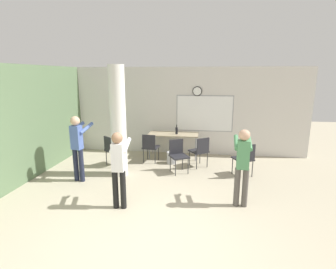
{
  "coord_description": "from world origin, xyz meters",
  "views": [
    {
      "loc": [
        0.81,
        -3.37,
        2.56
      ],
      "look_at": [
        -0.0,
        2.24,
        1.26
      ],
      "focal_mm": 28.0,
      "sensor_mm": 36.0,
      "label": 1
    }
  ],
  "objects": [
    {
      "name": "ground_plane",
      "position": [
        0.0,
        0.0,
        0.0
      ],
      "size": [
        24.0,
        24.0,
        0.0
      ],
      "primitive_type": "plane",
      "color": "#ADA389"
    },
    {
      "name": "wall_left_accent",
      "position": [
        -3.5,
        2.5,
        1.4
      ],
      "size": [
        0.12,
        7.0,
        2.8
      ],
      "color": "#5B7551",
      "rests_on": "ground_plane"
    },
    {
      "name": "wall_back",
      "position": [
        0.02,
        5.06,
        1.4
      ],
      "size": [
        8.0,
        0.15,
        2.8
      ],
      "color": "silver",
      "rests_on": "ground_plane"
    },
    {
      "name": "support_pillar",
      "position": [
        -1.36,
        2.85,
        1.4
      ],
      "size": [
        0.4,
        0.4,
        2.8
      ],
      "color": "silver",
      "rests_on": "ground_plane"
    },
    {
      "name": "folding_table",
      "position": [
        -0.17,
        4.54,
        0.7
      ],
      "size": [
        1.55,
        0.68,
        0.76
      ],
      "color": "tan",
      "rests_on": "ground_plane"
    },
    {
      "name": "bottle_on_table",
      "position": [
        -0.06,
        4.5,
        0.87
      ],
      "size": [
        0.08,
        0.08,
        0.29
      ],
      "color": "black",
      "rests_on": "folding_table"
    },
    {
      "name": "waste_bin",
      "position": [
        -0.14,
        3.93,
        0.17
      ],
      "size": [
        0.28,
        0.28,
        0.35
      ],
      "color": "#B2B2B7",
      "rests_on": "ground_plane"
    },
    {
      "name": "chair_table_front",
      "position": [
        0.12,
        3.26,
        0.51
      ],
      "size": [
        0.6,
        0.6,
        0.87
      ],
      "color": "#232328",
      "rests_on": "ground_plane"
    },
    {
      "name": "chair_table_right",
      "position": [
        0.69,
        3.72,
        0.51
      ],
      "size": [
        0.62,
        0.62,
        0.87
      ],
      "color": "#232328",
      "rests_on": "ground_plane"
    },
    {
      "name": "chair_table_left",
      "position": [
        -0.78,
        3.93,
        0.51
      ],
      "size": [
        0.49,
        0.49,
        0.87
      ],
      "color": "#232328",
      "rests_on": "ground_plane"
    },
    {
      "name": "chair_mid_room",
      "position": [
        1.83,
        3.19,
        0.51
      ],
      "size": [
        0.59,
        0.59,
        0.87
      ],
      "color": "#232328",
      "rests_on": "ground_plane"
    },
    {
      "name": "chair_near_pillar",
      "position": [
        -1.77,
        3.48,
        0.51
      ],
      "size": [
        0.62,
        0.62,
        0.87
      ],
      "color": "#232328",
      "rests_on": "ground_plane"
    },
    {
      "name": "person_playing_side",
      "position": [
        1.55,
        1.6,
        0.92
      ],
      "size": [
        0.36,
        0.62,
        1.56
      ],
      "color": "#514C47",
      "rests_on": "ground_plane"
    },
    {
      "name": "person_playing_front",
      "position": [
        -0.8,
        1.18,
        0.9
      ],
      "size": [
        0.36,
        0.6,
        1.52
      ],
      "color": "black",
      "rests_on": "ground_plane"
    },
    {
      "name": "person_watching_back",
      "position": [
        -2.21,
        2.33,
        0.95
      ],
      "size": [
        0.43,
        0.62,
        1.61
      ],
      "color": "#1E2338",
      "rests_on": "ground_plane"
    }
  ]
}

